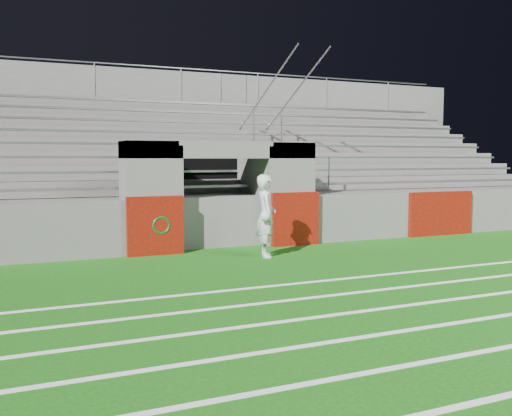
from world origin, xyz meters
name	(u,v)px	position (x,y,z in m)	size (l,w,h in m)	color
ground	(284,272)	(0.00, 0.00, 0.00)	(90.00, 90.00, 0.00)	#124F0D
field_markings	(483,352)	(0.00, -5.00, 0.01)	(28.00, 8.09, 0.01)	white
stadium_structure	(172,181)	(0.00, 7.97, 1.49)	(26.00, 8.48, 5.42)	#575452
goalkeeper_with_ball	(266,216)	(0.40, 1.71, 0.92)	(0.61, 0.81, 1.85)	silver
hose_coil	(161,225)	(-1.67, 2.93, 0.69)	(0.57, 0.15, 0.57)	#0E461C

